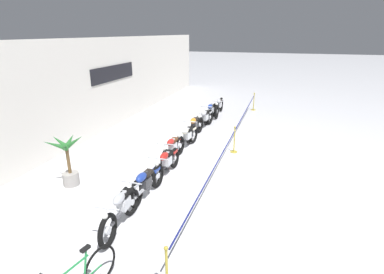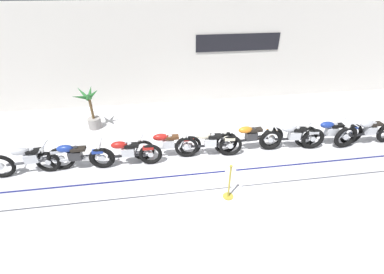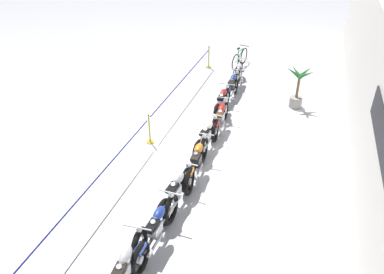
{
  "view_description": "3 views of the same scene",
  "coord_description": "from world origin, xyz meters",
  "px_view_note": "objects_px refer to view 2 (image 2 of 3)",
  "views": [
    {
      "loc": [
        -10.75,
        -2.86,
        4.43
      ],
      "look_at": [
        -0.44,
        0.31,
        0.63
      ],
      "focal_mm": 28.0,
      "sensor_mm": 36.0,
      "label": 1
    },
    {
      "loc": [
        -1.6,
        -5.96,
        4.91
      ],
      "look_at": [
        -0.66,
        0.39,
        0.91
      ],
      "focal_mm": 24.0,
      "sensor_mm": 36.0,
      "label": 2
    },
    {
      "loc": [
        9.5,
        3.26,
        6.64
      ],
      "look_at": [
        0.3,
        0.28,
        0.64
      ],
      "focal_mm": 35.0,
      "sensor_mm": 36.0,
      "label": 3
    }
  ],
  "objects_px": {
    "motorcycle_silver_0": "(30,160)",
    "motorcycle_cream_4": "(208,144)",
    "motorcycle_red_2": "(126,153)",
    "motorcycle_blue_1": "(74,157)",
    "motorcycle_red_3": "(166,145)",
    "motorcycle_silver_8": "(368,132)",
    "potted_palm_left_of_row": "(91,111)",
    "motorcycle_silver_6": "(292,137)",
    "motorcycle_blue_7": "(329,133)",
    "motorcycle_orange_5": "(249,138)",
    "stanchion_far_left": "(167,180)",
    "stanchion_mid_left": "(229,187)"
  },
  "relations": [
    {
      "from": "motorcycle_red_3",
      "to": "motorcycle_blue_7",
      "type": "xyz_separation_m",
      "value": [
        5.45,
        -0.1,
        0.01
      ]
    },
    {
      "from": "motorcycle_silver_0",
      "to": "potted_palm_left_of_row",
      "type": "distance_m",
      "value": 2.85
    },
    {
      "from": "motorcycle_silver_6",
      "to": "potted_palm_left_of_row",
      "type": "relative_size",
      "value": 1.3
    },
    {
      "from": "motorcycle_orange_5",
      "to": "potted_palm_left_of_row",
      "type": "distance_m",
      "value": 5.81
    },
    {
      "from": "motorcycle_silver_0",
      "to": "motorcycle_silver_8",
      "type": "xyz_separation_m",
      "value": [
        10.67,
        -0.03,
        0.01
      ]
    },
    {
      "from": "motorcycle_silver_0",
      "to": "motorcycle_red_3",
      "type": "height_order",
      "value": "motorcycle_silver_0"
    },
    {
      "from": "stanchion_far_left",
      "to": "motorcycle_red_2",
      "type": "bearing_deg",
      "value": 123.07
    },
    {
      "from": "motorcycle_red_2",
      "to": "motorcycle_blue_7",
      "type": "height_order",
      "value": "motorcycle_blue_7"
    },
    {
      "from": "motorcycle_blue_7",
      "to": "stanchion_mid_left",
      "type": "distance_m",
      "value": 4.41
    },
    {
      "from": "motorcycle_blue_1",
      "to": "motorcycle_orange_5",
      "type": "xyz_separation_m",
      "value": [
        5.42,
        0.21,
        0.02
      ]
    },
    {
      "from": "motorcycle_red_2",
      "to": "motorcycle_red_3",
      "type": "relative_size",
      "value": 0.96
    },
    {
      "from": "motorcycle_cream_4",
      "to": "motorcycle_blue_7",
      "type": "xyz_separation_m",
      "value": [
        4.14,
        0.03,
        0.0
      ]
    },
    {
      "from": "motorcycle_blue_1",
      "to": "motorcycle_silver_6",
      "type": "distance_m",
      "value": 6.84
    },
    {
      "from": "motorcycle_silver_8",
      "to": "stanchion_far_left",
      "type": "height_order",
      "value": "stanchion_far_left"
    },
    {
      "from": "motorcycle_silver_8",
      "to": "potted_palm_left_of_row",
      "type": "xyz_separation_m",
      "value": [
        -9.38,
        2.56,
        0.24
      ]
    },
    {
      "from": "motorcycle_silver_0",
      "to": "motorcycle_red_2",
      "type": "height_order",
      "value": "motorcycle_silver_0"
    },
    {
      "from": "potted_palm_left_of_row",
      "to": "stanchion_far_left",
      "type": "bearing_deg",
      "value": -59.45
    },
    {
      "from": "motorcycle_silver_0",
      "to": "motorcycle_blue_7",
      "type": "xyz_separation_m",
      "value": [
        9.37,
        0.12,
        -0.0
      ]
    },
    {
      "from": "motorcycle_silver_0",
      "to": "motorcycle_cream_4",
      "type": "relative_size",
      "value": 1.11
    },
    {
      "from": "motorcycle_red_2",
      "to": "motorcycle_red_3",
      "type": "distance_m",
      "value": 1.24
    },
    {
      "from": "motorcycle_red_3",
      "to": "motorcycle_orange_5",
      "type": "height_order",
      "value": "motorcycle_orange_5"
    },
    {
      "from": "motorcycle_blue_1",
      "to": "potted_palm_left_of_row",
      "type": "height_order",
      "value": "potted_palm_left_of_row"
    },
    {
      "from": "stanchion_far_left",
      "to": "motorcycle_silver_6",
      "type": "bearing_deg",
      "value": 24.01
    },
    {
      "from": "motorcycle_red_2",
      "to": "motorcycle_silver_6",
      "type": "height_order",
      "value": "motorcycle_silver_6"
    },
    {
      "from": "motorcycle_silver_6",
      "to": "stanchion_mid_left",
      "type": "relative_size",
      "value": 2.06
    },
    {
      "from": "motorcycle_blue_7",
      "to": "stanchion_mid_left",
      "type": "relative_size",
      "value": 2.26
    },
    {
      "from": "motorcycle_silver_8",
      "to": "stanchion_mid_left",
      "type": "xyz_separation_m",
      "value": [
        -5.28,
        -1.75,
        -0.13
      ]
    },
    {
      "from": "motorcycle_silver_0",
      "to": "motorcycle_silver_8",
      "type": "relative_size",
      "value": 0.96
    },
    {
      "from": "motorcycle_silver_6",
      "to": "motorcycle_blue_7",
      "type": "bearing_deg",
      "value": 1.27
    },
    {
      "from": "motorcycle_red_2",
      "to": "motorcycle_cream_4",
      "type": "height_order",
      "value": "motorcycle_cream_4"
    },
    {
      "from": "motorcycle_cream_4",
      "to": "motorcycle_orange_5",
      "type": "bearing_deg",
      "value": 4.92
    },
    {
      "from": "motorcycle_red_3",
      "to": "motorcycle_cream_4",
      "type": "height_order",
      "value": "motorcycle_cream_4"
    },
    {
      "from": "stanchion_mid_left",
      "to": "motorcycle_blue_7",
      "type": "bearing_deg",
      "value": 25.51
    },
    {
      "from": "motorcycle_red_3",
      "to": "motorcycle_cream_4",
      "type": "distance_m",
      "value": 1.32
    },
    {
      "from": "motorcycle_orange_5",
      "to": "stanchion_far_left",
      "type": "bearing_deg",
      "value": -144.39
    },
    {
      "from": "motorcycle_silver_8",
      "to": "stanchion_mid_left",
      "type": "relative_size",
      "value": 2.35
    },
    {
      "from": "motorcycle_silver_0",
      "to": "stanchion_far_left",
      "type": "bearing_deg",
      "value": -24.86
    },
    {
      "from": "motorcycle_blue_1",
      "to": "motorcycle_blue_7",
      "type": "relative_size",
      "value": 0.92
    },
    {
      "from": "motorcycle_silver_8",
      "to": "stanchion_far_left",
      "type": "bearing_deg",
      "value": -165.67
    },
    {
      "from": "motorcycle_blue_7",
      "to": "motorcycle_red_3",
      "type": "bearing_deg",
      "value": 178.99
    },
    {
      "from": "motorcycle_red_2",
      "to": "motorcycle_blue_7",
      "type": "relative_size",
      "value": 0.89
    },
    {
      "from": "motorcycle_silver_0",
      "to": "stanchion_far_left",
      "type": "height_order",
      "value": "stanchion_far_left"
    },
    {
      "from": "stanchion_far_left",
      "to": "motorcycle_red_3",
      "type": "bearing_deg",
      "value": 87.54
    },
    {
      "from": "motorcycle_blue_1",
      "to": "motorcycle_red_2",
      "type": "height_order",
      "value": "motorcycle_red_2"
    },
    {
      "from": "motorcycle_blue_7",
      "to": "motorcycle_silver_8",
      "type": "bearing_deg",
      "value": -6.63
    },
    {
      "from": "motorcycle_red_3",
      "to": "motorcycle_blue_7",
      "type": "relative_size",
      "value": 0.92
    },
    {
      "from": "motorcycle_silver_0",
      "to": "stanchion_far_left",
      "type": "distance_m",
      "value": 4.23
    },
    {
      "from": "motorcycle_orange_5",
      "to": "stanchion_far_left",
      "type": "relative_size",
      "value": 0.17
    },
    {
      "from": "motorcycle_silver_0",
      "to": "motorcycle_red_2",
      "type": "distance_m",
      "value": 2.7
    },
    {
      "from": "motorcycle_silver_0",
      "to": "motorcycle_orange_5",
      "type": "xyz_separation_m",
      "value": [
        6.6,
        0.21,
        0.0
      ]
    }
  ]
}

